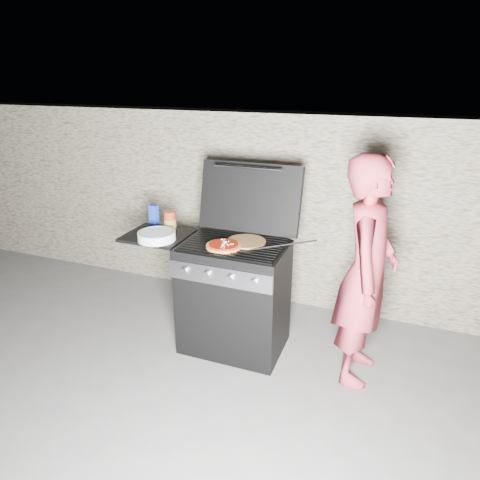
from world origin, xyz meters
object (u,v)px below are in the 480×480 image
(pizza_topped, at_px, (224,245))
(person, at_px, (367,273))
(sauce_jar, at_px, (170,220))
(gas_grill, at_px, (206,291))

(pizza_topped, relative_size, person, 0.16)
(pizza_topped, relative_size, sauce_jar, 1.71)
(pizza_topped, distance_m, person, 1.04)
(gas_grill, bearing_deg, sauce_jar, 159.20)
(sauce_jar, xyz_separation_m, person, (1.62, -0.13, -0.15))
(gas_grill, height_order, sauce_jar, sauce_jar)
(gas_grill, xyz_separation_m, sauce_jar, (-0.38, 0.14, 0.52))
(gas_grill, height_order, pizza_topped, pizza_topped)
(gas_grill, xyz_separation_m, person, (1.24, 0.01, 0.37))
(gas_grill, xyz_separation_m, pizza_topped, (0.20, -0.09, 0.47))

